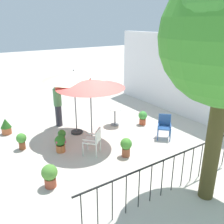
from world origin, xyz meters
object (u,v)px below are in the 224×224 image
object	(u,v)px
patio_umbrella_1	(74,76)
potted_plant_0	(62,135)
potted_plant_5	(21,140)
standing_person	(58,104)
patio_chair_0	(94,139)
patio_umbrella_0	(90,84)
potted_plant_6	(143,117)
potted_plant_3	(126,146)
potted_plant_4	(60,143)
cafe_table_0	(115,113)
potted_plant_1	(6,126)
patio_chair_1	(164,125)
potted_plant_2	(50,175)

from	to	relation	value
patio_umbrella_1	potted_plant_0	bearing A→B (deg)	-63.47
potted_plant_5	standing_person	world-z (taller)	standing_person
potted_plant_5	patio_chair_0	bearing A→B (deg)	48.32
patio_chair_0	patio_umbrella_0	bearing A→B (deg)	155.28
potted_plant_0	patio_umbrella_0	bearing A→B (deg)	57.53
patio_chair_0	potted_plant_6	world-z (taller)	patio_chair_0
patio_umbrella_0	standing_person	xyz separation A→B (m)	(-2.00, -0.42, -1.16)
patio_chair_0	potted_plant_3	bearing A→B (deg)	49.31
patio_umbrella_1	potted_plant_3	world-z (taller)	patio_umbrella_1
patio_umbrella_1	potted_plant_4	xyz separation A→B (m)	(1.01, -1.08, -1.91)
patio_umbrella_0	potted_plant_0	xyz separation A→B (m)	(-0.57, -0.89, -1.85)
patio_umbrella_1	potted_plant_0	xyz separation A→B (m)	(0.38, -0.76, -1.96)
potted_plant_3	potted_plant_5	world-z (taller)	potted_plant_3
potted_plant_0	standing_person	distance (m)	1.66
patio_umbrella_0	cafe_table_0	bearing A→B (deg)	117.26
potted_plant_0	potted_plant_4	world-z (taller)	potted_plant_4
potted_plant_0	potted_plant_3	bearing A→B (deg)	32.13
potted_plant_1	patio_umbrella_1	bearing A→B (deg)	57.79
standing_person	patio_chair_1	bearing A→B (deg)	41.15
patio_chair_1	potted_plant_2	xyz separation A→B (m)	(0.46, -4.51, -0.15)
potted_plant_0	potted_plant_5	distance (m)	1.35
potted_plant_0	potted_plant_1	distance (m)	2.34
patio_chair_1	potted_plant_6	bearing A→B (deg)	173.72
patio_umbrella_0	potted_plant_2	size ratio (longest dim) A/B	3.66
potted_plant_1	potted_plant_6	world-z (taller)	potted_plant_1
cafe_table_0	potted_plant_6	xyz separation A→B (m)	(0.59, 0.99, -0.18)
cafe_table_0	potted_plant_4	bearing A→B (deg)	-72.80
potted_plant_2	potted_plant_5	size ratio (longest dim) A/B	1.12
potted_plant_4	potted_plant_6	world-z (taller)	potted_plant_6
patio_umbrella_0	potted_plant_0	size ratio (longest dim) A/B	5.08
patio_umbrella_0	potted_plant_2	xyz separation A→B (m)	(1.64, -2.15, -1.74)
potted_plant_2	standing_person	bearing A→B (deg)	154.52
patio_chair_1	potted_plant_0	xyz separation A→B (m)	(-1.75, -3.26, -0.25)
patio_umbrella_0	potted_plant_4	size ratio (longest dim) A/B	4.06
potted_plant_3	potted_plant_4	world-z (taller)	potted_plant_3
potted_plant_2	potted_plant_4	distance (m)	1.83
patio_umbrella_0	potted_plant_0	world-z (taller)	patio_umbrella_0
patio_umbrella_1	standing_person	bearing A→B (deg)	-165.07
potted_plant_6	potted_plant_5	bearing A→B (deg)	-97.51
patio_chair_0	potted_plant_4	world-z (taller)	patio_chair_0
potted_plant_5	potted_plant_2	bearing A→B (deg)	1.65
potted_plant_6	standing_person	xyz separation A→B (m)	(-1.80, -2.93, 0.61)
patio_chair_1	standing_person	world-z (taller)	standing_person
patio_umbrella_1	potted_plant_1	world-z (taller)	patio_umbrella_1
patio_chair_0	potted_plant_3	world-z (taller)	patio_chair_0
potted_plant_0	potted_plant_1	size ratio (longest dim) A/B	0.74
patio_chair_0	potted_plant_4	bearing A→B (deg)	-132.26
potted_plant_1	potted_plant_3	xyz separation A→B (m)	(3.86, 2.79, 0.03)
potted_plant_4	standing_person	size ratio (longest dim) A/B	0.32
patio_umbrella_0	potted_plant_6	size ratio (longest dim) A/B	4.01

